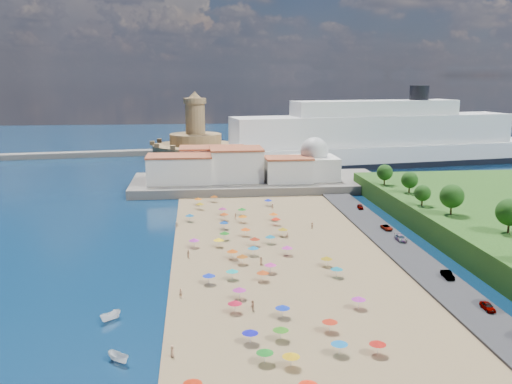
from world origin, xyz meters
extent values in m
plane|color=#071938|center=(0.00, 0.00, 0.00)|extent=(700.00, 700.00, 0.00)
cube|color=#59544C|center=(10.00, 73.00, 1.50)|extent=(90.00, 36.00, 3.00)
cube|color=#59544C|center=(-12.00, 108.00, 1.20)|extent=(18.00, 70.00, 2.40)
cube|color=silver|center=(-18.00, 69.00, 7.50)|extent=(22.00, 14.00, 9.00)
cube|color=silver|center=(2.00, 71.00, 8.50)|extent=(18.00, 16.00, 11.00)
cube|color=silver|center=(20.00, 67.00, 7.00)|extent=(16.00, 12.00, 8.00)
cube|color=silver|center=(-6.00, 83.00, 8.00)|extent=(24.00, 14.00, 10.00)
cube|color=silver|center=(30.00, 71.00, 7.00)|extent=(16.00, 16.00, 8.00)
sphere|color=silver|center=(30.00, 71.00, 13.00)|extent=(10.00, 10.00, 10.00)
cylinder|color=silver|center=(30.00, 71.00, 16.80)|extent=(1.20, 1.20, 1.60)
cylinder|color=#A07E50|center=(-12.00, 138.00, 4.00)|extent=(40.00, 40.00, 8.00)
cylinder|color=#A07E50|center=(-12.00, 138.00, 10.50)|extent=(24.00, 24.00, 5.00)
cylinder|color=#A07E50|center=(-12.00, 138.00, 20.00)|extent=(9.00, 9.00, 14.00)
cylinder|color=#A07E50|center=(-12.00, 138.00, 28.20)|extent=(10.40, 10.40, 2.40)
cone|color=#A07E50|center=(-12.00, 138.00, 30.90)|extent=(6.00, 6.00, 3.00)
cube|color=black|center=(66.77, 117.02, 1.30)|extent=(162.88, 50.58, 2.59)
cube|color=white|center=(66.77, 117.02, 4.80)|extent=(161.83, 50.02, 9.61)
cube|color=white|center=(66.77, 117.02, 16.02)|extent=(129.53, 40.43, 12.81)
cube|color=white|center=(66.77, 117.02, 25.62)|extent=(76.19, 27.27, 6.41)
cylinder|color=black|center=(87.82, 120.60, 32.03)|extent=(8.54, 8.54, 6.41)
cylinder|color=gray|center=(8.61, 17.99, 1.25)|extent=(0.07, 0.07, 2.00)
cone|color=red|center=(8.61, 17.99, 2.15)|extent=(2.50, 2.50, 0.60)
cylinder|color=gray|center=(0.05, -23.58, 1.25)|extent=(0.07, 0.07, 2.00)
cone|color=#BA3E0E|center=(0.05, -23.58, 2.15)|extent=(2.50, 2.50, 0.60)
cone|color=red|center=(-13.52, -62.85, 2.15)|extent=(2.50, 2.50, 0.60)
cylinder|color=gray|center=(-3.08, -13.06, 1.25)|extent=(0.07, 0.07, 2.00)
cone|color=#96480D|center=(-3.08, -13.06, 2.15)|extent=(2.50, 2.50, 0.60)
cylinder|color=gray|center=(-0.16, -7.33, 1.25)|extent=(0.07, 0.07, 2.00)
cone|color=#116BA0|center=(-0.16, -7.33, 2.15)|extent=(2.50, 2.50, 0.60)
cylinder|color=gray|center=(7.40, -7.93, 1.25)|extent=(0.07, 0.07, 2.00)
cone|color=#B72799|center=(7.40, -7.93, 2.15)|extent=(2.50, 2.50, 0.60)
cylinder|color=gray|center=(-0.27, -48.96, 1.25)|extent=(0.07, 0.07, 2.00)
cone|color=#2C7C16|center=(-0.27, -48.96, 2.15)|extent=(2.50, 2.50, 0.60)
cylinder|color=gray|center=(-4.92, -9.18, 1.25)|extent=(0.07, 0.07, 2.00)
cone|color=#CA4A09|center=(-4.92, -9.18, 2.15)|extent=(2.50, 2.50, 0.60)
cylinder|color=gray|center=(0.94, -0.36, 1.25)|extent=(0.07, 0.07, 2.00)
cone|color=maroon|center=(0.94, -0.36, 2.15)|extent=(2.50, 2.50, 0.60)
cone|color=#FF270B|center=(0.75, -64.72, 2.15)|extent=(2.50, 2.50, 0.60)
cylinder|color=gray|center=(-10.42, -24.05, 1.25)|extent=(0.07, 0.07, 2.00)
cone|color=#0E26B7|center=(-10.42, -24.05, 2.15)|extent=(2.50, 2.50, 0.60)
cylinder|color=gray|center=(-6.79, 48.42, 1.25)|extent=(0.07, 0.07, 2.00)
cone|color=#77360A|center=(-6.79, 48.42, 2.15)|extent=(2.50, 2.50, 0.60)
cylinder|color=gray|center=(9.53, 41.28, 1.25)|extent=(0.07, 0.07, 2.00)
cone|color=#0E1EB6|center=(9.53, 41.28, 2.15)|extent=(2.50, 2.50, 0.60)
cylinder|color=gray|center=(-5.84, 5.42, 1.25)|extent=(0.07, 0.07, 2.00)
cone|color=#126A14|center=(-5.84, 5.42, 2.15)|extent=(2.50, 2.50, 0.60)
cylinder|color=gray|center=(0.00, 21.70, 1.25)|extent=(0.07, 0.07, 2.00)
cone|color=orange|center=(0.00, 21.70, 2.15)|extent=(2.50, 2.50, 0.60)
cylinder|color=gray|center=(-5.00, 31.31, 1.25)|extent=(0.07, 0.07, 2.00)
cone|color=#97206D|center=(-5.00, 31.31, 2.15)|extent=(2.50, 2.50, 0.60)
cylinder|color=gray|center=(1.26, -40.82, 1.25)|extent=(0.07, 0.07, 2.00)
cone|color=#0D2AB0|center=(1.26, -40.82, 2.15)|extent=(2.50, 2.50, 0.60)
cylinder|color=gray|center=(-14.35, 24.31, 1.25)|extent=(0.07, 0.07, 2.00)
cone|color=#0E5185|center=(-14.35, 24.31, 2.15)|extent=(2.50, 2.50, 0.60)
cylinder|color=gray|center=(8.69, 23.44, 1.25)|extent=(0.07, 0.07, 2.00)
cone|color=#D8570B|center=(8.69, 23.44, 2.15)|extent=(2.50, 2.50, 0.60)
cylinder|color=gray|center=(-5.19, -32.05, 1.25)|extent=(0.07, 0.07, 2.00)
cone|color=#A22285|center=(-5.19, -32.05, 2.15)|extent=(2.50, 2.50, 0.60)
cylinder|color=gray|center=(7.37, -54.39, 1.25)|extent=(0.07, 0.07, 2.00)
cone|color=blue|center=(7.37, -54.39, 2.15)|extent=(2.50, 2.50, 0.60)
cylinder|color=gray|center=(-13.18, 0.22, 1.25)|extent=(0.07, 0.07, 2.00)
cone|color=purple|center=(-13.18, 0.22, 2.15)|extent=(2.50, 2.50, 0.60)
cylinder|color=gray|center=(-7.49, -0.09, 1.25)|extent=(0.07, 0.07, 2.00)
cone|color=yellow|center=(-7.49, -0.09, 2.15)|extent=(2.50, 2.50, 0.60)
cylinder|color=gray|center=(-5.83, -22.05, 1.25)|extent=(0.07, 0.07, 2.00)
cone|color=#11A199|center=(-5.83, -22.05, 2.15)|extent=(2.50, 2.50, 0.60)
cylinder|color=gray|center=(14.37, -16.35, 1.25)|extent=(0.07, 0.07, 2.00)
cone|color=#95760D|center=(14.37, -16.35, 2.15)|extent=(2.50, 2.50, 0.60)
cylinder|color=gray|center=(0.49, 30.01, 1.25)|extent=(0.07, 0.07, 2.00)
cone|color=#167E1E|center=(0.49, 30.01, 2.15)|extent=(2.50, 2.50, 0.60)
cylinder|color=gray|center=(2.15, -19.06, 1.25)|extent=(0.07, 0.07, 2.00)
cone|color=#C92B8E|center=(2.15, -19.06, 2.15)|extent=(2.50, 2.50, 0.60)
cylinder|color=gray|center=(4.79, 1.17, 1.25)|extent=(0.07, 0.07, 2.00)
cone|color=#0F688B|center=(4.79, 1.17, 2.15)|extent=(2.50, 2.50, 0.60)
cylinder|color=gray|center=(7.76, -46.97, 1.25)|extent=(0.07, 0.07, 2.00)
cone|color=red|center=(7.76, -46.97, 2.15)|extent=(2.50, 2.50, 0.60)
cylinder|color=gray|center=(14.81, -38.56, 1.25)|extent=(0.07, 0.07, 2.00)
cone|color=#AC24A1|center=(14.81, -38.56, 2.15)|extent=(2.50, 2.50, 0.60)
cylinder|color=gray|center=(14.89, -22.97, 1.25)|extent=(0.07, 0.07, 2.00)
cone|color=#0F6E89|center=(14.89, -22.97, 2.15)|extent=(2.50, 2.50, 0.60)
cylinder|color=gray|center=(-11.35, 38.37, 1.25)|extent=(0.07, 0.07, 2.00)
cone|color=#9F7E0E|center=(-11.35, 38.37, 2.15)|extent=(2.50, 2.50, 0.60)
cylinder|color=gray|center=(-4.87, 24.86, 1.25)|extent=(0.07, 0.07, 2.00)
cone|color=#BA410E|center=(-4.87, 24.86, 2.15)|extent=(2.50, 2.50, 0.60)
cylinder|color=gray|center=(-0.12, -57.27, 1.25)|extent=(0.07, 0.07, 2.00)
cone|color=#D39E0B|center=(-0.12, -57.27, 2.15)|extent=(2.50, 2.50, 0.60)
cylinder|color=gray|center=(-0.44, 8.40, 1.25)|extent=(0.07, 0.07, 2.00)
cone|color=#DE4809|center=(-0.44, 8.40, 2.15)|extent=(2.50, 2.50, 0.60)
cylinder|color=gray|center=(-11.83, 45.40, 1.25)|extent=(0.07, 0.07, 2.00)
cone|color=#DA6209|center=(-11.83, 45.40, 2.15)|extent=(2.50, 2.50, 0.60)
cylinder|color=gray|center=(-6.42, -38.06, 1.25)|extent=(0.07, 0.07, 2.00)
cone|color=#B10E29|center=(-6.42, -38.06, 2.15)|extent=(2.50, 2.50, 0.60)
cylinder|color=gray|center=(12.80, -55.02, 1.25)|extent=(0.07, 0.07, 2.00)
cone|color=#B3150E|center=(12.80, -55.02, 2.15)|extent=(2.50, 2.50, 0.60)
cylinder|color=gray|center=(-5.40, 15.61, 1.25)|extent=(0.07, 0.07, 2.00)
cone|color=navy|center=(-5.40, 15.61, 2.15)|extent=(2.50, 2.50, 0.60)
cylinder|color=gray|center=(8.81, 7.43, 1.25)|extent=(0.07, 0.07, 2.00)
cone|color=#99780D|center=(8.81, 7.43, 2.15)|extent=(2.50, 2.50, 0.60)
cylinder|color=gray|center=(-4.98, -49.46, 1.25)|extent=(0.07, 0.07, 2.00)
cone|color=#0E0DAF|center=(-4.98, -49.46, 2.15)|extent=(2.50, 2.50, 0.60)
cylinder|color=gray|center=(-3.55, -55.79, 1.25)|extent=(0.07, 0.07, 2.00)
cone|color=#14731B|center=(-3.55, -55.79, 2.15)|extent=(2.50, 2.50, 0.60)
imported|color=tan|center=(-15.67, -30.41, 1.14)|extent=(0.73, 0.56, 1.78)
imported|color=tan|center=(-17.71, 17.75, 1.13)|extent=(1.16, 0.70, 1.76)
imported|color=tan|center=(9.55, 5.06, 1.10)|extent=(0.72, 0.58, 1.70)
imported|color=tan|center=(0.85, -14.10, 1.19)|extent=(1.09, 0.94, 1.87)
imported|color=tan|center=(17.53, 13.55, 1.10)|extent=(0.62, 1.61, 1.71)
imported|color=tan|center=(10.28, 36.62, 1.11)|extent=(1.19, 1.27, 1.72)
imported|color=tan|center=(-1.56, 26.03, 1.07)|extent=(0.88, 0.97, 1.63)
imported|color=tan|center=(-16.41, -52.50, 1.14)|extent=(0.60, 0.89, 1.77)
imported|color=tan|center=(-14.45, -7.32, 1.12)|extent=(0.97, 1.05, 1.74)
imported|color=tan|center=(-3.35, -37.38, 1.17)|extent=(1.11, 1.79, 1.84)
imported|color=white|center=(-23.86, -52.89, 0.76)|extent=(3.88, 3.75, 1.51)
imported|color=white|center=(-26.93, -38.60, 0.77)|extent=(3.86, 3.91, 1.54)
imported|color=gray|center=(36.00, -27.02, 1.40)|extent=(1.72, 4.32, 1.40)
imported|color=gray|center=(36.00, -1.31, 1.39)|extent=(1.94, 4.75, 1.38)
imported|color=gray|center=(36.00, 8.81, 1.29)|extent=(2.35, 4.44, 1.19)
imported|color=gray|center=(36.00, -42.60, 1.34)|extent=(1.64, 3.81, 1.28)
imported|color=gray|center=(36.00, 32.44, 1.34)|extent=(1.97, 3.91, 1.28)
cylinder|color=#382314|center=(54.74, -15.26, 7.67)|extent=(0.50, 0.50, 3.33)
sphere|color=#14380F|center=(54.74, -15.26, 10.66)|extent=(6.00, 6.00, 6.00)
cylinder|color=#382314|center=(49.78, 2.24, 7.64)|extent=(0.50, 0.50, 3.28)
sphere|color=#14380F|center=(49.78, 2.24, 10.60)|extent=(5.91, 5.91, 5.91)
cylinder|color=#382314|center=(46.55, 12.45, 7.20)|extent=(0.50, 0.50, 2.41)
sphere|color=#14380F|center=(46.55, 12.45, 9.37)|extent=(4.33, 4.33, 4.33)
cylinder|color=#382314|center=(49.36, 28.91, 7.35)|extent=(0.50, 0.50, 2.71)
sphere|color=#14380F|center=(49.36, 28.91, 9.79)|extent=(4.87, 4.87, 4.87)
cylinder|color=#382314|center=(46.30, 41.90, 7.39)|extent=(0.50, 0.50, 2.77)
sphere|color=#14380F|center=(46.30, 41.90, 9.88)|extent=(4.99, 4.99, 4.99)
camera|label=1|loc=(-12.64, -128.06, 39.52)|focal=40.00mm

